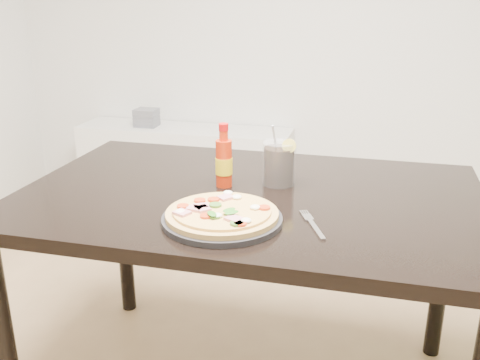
% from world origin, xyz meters
% --- Properties ---
extents(dining_table, '(1.40, 0.90, 0.75)m').
position_xyz_m(dining_table, '(0.04, 0.36, 0.67)').
color(dining_table, black).
rests_on(dining_table, ground).
extents(plate, '(0.32, 0.32, 0.02)m').
position_xyz_m(plate, '(0.03, 0.12, 0.76)').
color(plate, black).
rests_on(plate, dining_table).
extents(pizza, '(0.30, 0.30, 0.03)m').
position_xyz_m(pizza, '(0.03, 0.12, 0.78)').
color(pizza, tan).
rests_on(pizza, plate).
extents(hot_sauce_bottle, '(0.06, 0.06, 0.20)m').
position_xyz_m(hot_sauce_bottle, '(-0.05, 0.40, 0.83)').
color(hot_sauce_bottle, red).
rests_on(hot_sauce_bottle, dining_table).
extents(cola_cup, '(0.11, 0.10, 0.19)m').
position_xyz_m(cola_cup, '(0.12, 0.46, 0.81)').
color(cola_cup, black).
rests_on(cola_cup, dining_table).
extents(fork, '(0.09, 0.18, 0.00)m').
position_xyz_m(fork, '(0.26, 0.17, 0.75)').
color(fork, silver).
rests_on(fork, dining_table).
extents(media_console, '(1.40, 0.34, 0.50)m').
position_xyz_m(media_console, '(-0.80, 2.07, 0.25)').
color(media_console, white).
rests_on(media_console, ground).
extents(cd_stack, '(0.14, 0.12, 0.11)m').
position_xyz_m(cd_stack, '(-1.05, 2.05, 0.56)').
color(cd_stack, slate).
rests_on(cd_stack, media_console).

